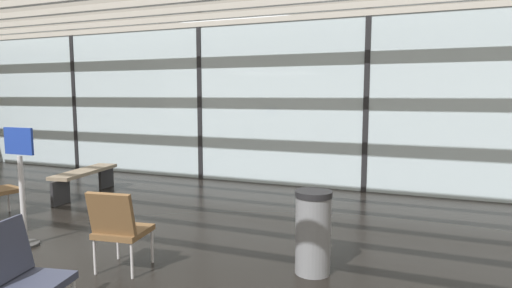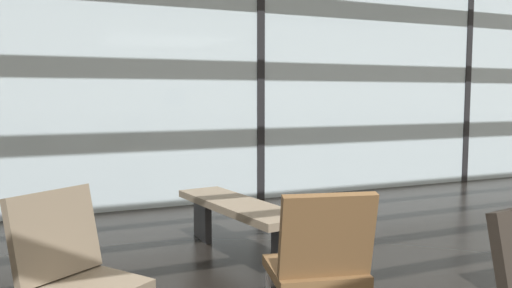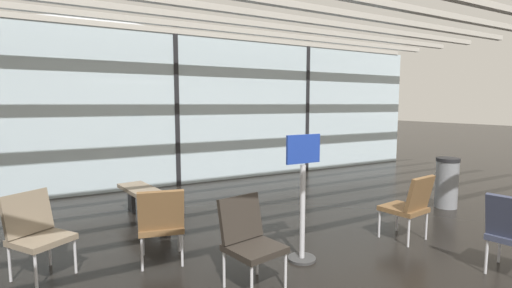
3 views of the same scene
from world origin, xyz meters
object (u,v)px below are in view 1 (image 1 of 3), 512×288
at_px(lounge_chair_4, 20,272).
at_px(trash_bin, 313,232).
at_px(waiting_bench, 85,176).
at_px(lounge_chair_0, 119,225).
at_px(info_sign, 22,191).
at_px(parked_airplane, 229,84).

bearing_deg(lounge_chair_4, trash_bin, -54.26).
distance_m(lounge_chair_4, trash_bin, 2.62).
bearing_deg(waiting_bench, lounge_chair_0, -139.98).
relative_size(lounge_chair_4, trash_bin, 1.01).
xyz_separation_m(lounge_chair_0, waiting_bench, (-2.81, 2.49, -0.13)).
height_order(waiting_bench, info_sign, info_sign).
height_order(lounge_chair_0, trash_bin, lounge_chair_0).
bearing_deg(info_sign, waiting_bench, 118.23).
relative_size(waiting_bench, trash_bin, 1.96).
xyz_separation_m(waiting_bench, info_sign, (1.23, -2.29, 0.32)).
bearing_deg(lounge_chair_0, trash_bin, -166.54).
xyz_separation_m(lounge_chair_4, waiting_bench, (-2.88, 3.69, -0.13)).
height_order(waiting_bench, trash_bin, trash_bin).
bearing_deg(lounge_chair_0, waiting_bench, -48.93).
relative_size(lounge_chair_0, trash_bin, 1.01).
bearing_deg(info_sign, lounge_chair_0, -6.91).
height_order(trash_bin, info_sign, info_sign).
distance_m(parked_airplane, lounge_chair_0, 9.90).
height_order(parked_airplane, lounge_chair_0, parked_airplane).
xyz_separation_m(parked_airplane, waiting_bench, (0.26, -6.77, -1.81)).
xyz_separation_m(waiting_bench, trash_bin, (4.67, -1.78, 0.07)).
bearing_deg(waiting_bench, lounge_chair_4, -150.51).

